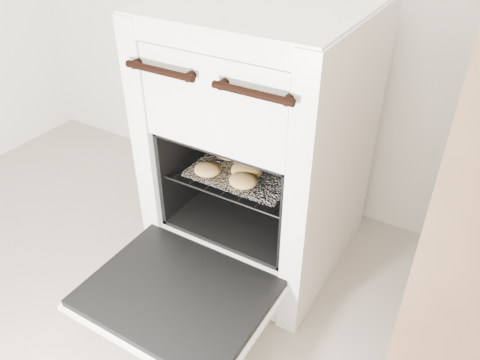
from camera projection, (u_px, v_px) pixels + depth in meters
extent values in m
cube|color=white|center=(264.00, 143.00, 1.45)|extent=(0.54, 0.58, 0.83)
cylinder|color=black|center=(159.00, 71.00, 1.11)|extent=(0.20, 0.02, 0.02)
cylinder|color=black|center=(252.00, 93.00, 1.00)|extent=(0.20, 0.02, 0.02)
cube|color=black|center=(177.00, 293.00, 1.24)|extent=(0.47, 0.36, 0.02)
cube|color=white|center=(177.00, 298.00, 1.25)|extent=(0.49, 0.38, 0.01)
cylinder|color=black|center=(200.00, 150.00, 1.51)|extent=(0.01, 0.38, 0.01)
cylinder|color=black|center=(311.00, 185.00, 1.34)|extent=(0.01, 0.38, 0.01)
cylinder|color=black|center=(220.00, 197.00, 1.29)|extent=(0.39, 0.01, 0.01)
cylinder|color=black|center=(279.00, 141.00, 1.55)|extent=(0.39, 0.01, 0.01)
cylinder|color=black|center=(208.00, 152.00, 1.49)|extent=(0.01, 0.36, 0.01)
cylinder|color=black|center=(222.00, 157.00, 1.47)|extent=(0.01, 0.36, 0.01)
cylinder|color=black|center=(237.00, 162.00, 1.45)|extent=(0.01, 0.36, 0.01)
cylinder|color=black|center=(252.00, 166.00, 1.42)|extent=(0.01, 0.36, 0.01)
cylinder|color=black|center=(268.00, 171.00, 1.40)|extent=(0.01, 0.36, 0.01)
cylinder|color=black|center=(284.00, 177.00, 1.38)|extent=(0.01, 0.36, 0.01)
cylinder|color=black|center=(301.00, 182.00, 1.35)|extent=(0.01, 0.36, 0.01)
cube|color=white|center=(249.00, 168.00, 1.41)|extent=(0.31, 0.27, 0.01)
ellipsoid|color=tan|center=(245.00, 156.00, 1.42)|extent=(0.12, 0.12, 0.04)
ellipsoid|color=tan|center=(229.00, 152.00, 1.44)|extent=(0.09, 0.09, 0.03)
ellipsoid|color=tan|center=(207.00, 169.00, 1.36)|extent=(0.10, 0.10, 0.03)
ellipsoid|color=tan|center=(244.00, 180.00, 1.31)|extent=(0.11, 0.11, 0.04)
ellipsoid|color=tan|center=(240.00, 143.00, 1.48)|extent=(0.11, 0.11, 0.04)
ellipsoid|color=tan|center=(247.00, 170.00, 1.35)|extent=(0.10, 0.10, 0.04)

